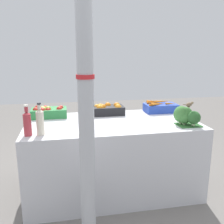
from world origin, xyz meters
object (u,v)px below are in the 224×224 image
at_px(sparrow_bird, 189,104).
at_px(apple_crate, 48,112).
at_px(juice_bottle_cloudy, 40,121).
at_px(orange_crate, 107,109).
at_px(broccoli_pile, 186,116).
at_px(juice_bottle_ruby, 27,123).
at_px(support_pole, 86,94).
at_px(carrot_crate, 160,107).

bearing_deg(sparrow_bird, apple_crate, 137.67).
bearing_deg(sparrow_bird, juice_bottle_cloudy, 161.73).
bearing_deg(orange_crate, juice_bottle_cloudy, -138.54).
bearing_deg(broccoli_pile, juice_bottle_ruby, -178.53).
bearing_deg(broccoli_pile, juice_bottle_cloudy, -178.42).
distance_m(support_pole, juice_bottle_ruby, 0.71).
distance_m(carrot_crate, juice_bottle_cloudy, 1.48).
distance_m(orange_crate, carrot_crate, 0.65).
bearing_deg(carrot_crate, juice_bottle_cloudy, -155.41).
height_order(juice_bottle_cloudy, sparrow_bird, juice_bottle_cloudy).
distance_m(apple_crate, juice_bottle_ruby, 0.62).
bearing_deg(support_pole, juice_bottle_cloudy, 129.70).
relative_size(broccoli_pile, juice_bottle_ruby, 0.90).
distance_m(juice_bottle_ruby, juice_bottle_cloudy, 0.11).
distance_m(support_pole, apple_crate, 1.15).
distance_m(apple_crate, orange_crate, 0.66).
height_order(support_pole, orange_crate, support_pole).
distance_m(carrot_crate, juice_bottle_ruby, 1.57).
relative_size(orange_crate, carrot_crate, 1.00).
bearing_deg(juice_bottle_cloudy, carrot_crate, 24.59).
bearing_deg(broccoli_pile, sparrow_bird, -68.26).
distance_m(support_pole, carrot_crate, 1.48).
bearing_deg(orange_crate, apple_crate, -179.81).
relative_size(apple_crate, orange_crate, 1.00).
bearing_deg(juice_bottle_cloudy, support_pole, -50.30).
bearing_deg(juice_bottle_cloudy, apple_crate, 87.56).
xyz_separation_m(juice_bottle_cloudy, sparrow_bird, (1.39, 0.01, 0.09)).
xyz_separation_m(apple_crate, sparrow_bird, (1.36, -0.60, 0.15)).
xyz_separation_m(apple_crate, orange_crate, (0.66, 0.00, -0.00)).
relative_size(support_pole, apple_crate, 6.28).
relative_size(carrot_crate, juice_bottle_ruby, 1.41).
relative_size(carrot_crate, sparrow_bird, 2.87).
relative_size(juice_bottle_ruby, sparrow_bird, 2.04).
distance_m(apple_crate, juice_bottle_cloudy, 0.61).
height_order(carrot_crate, juice_bottle_ruby, juice_bottle_ruby).
height_order(juice_bottle_ruby, sparrow_bird, juice_bottle_ruby).
distance_m(juice_bottle_ruby, sparrow_bird, 1.50).
bearing_deg(orange_crate, sparrow_bird, -40.85).
height_order(apple_crate, juice_bottle_cloudy, juice_bottle_cloudy).
xyz_separation_m(support_pole, broccoli_pile, (1.01, 0.47, -0.33)).
bearing_deg(broccoli_pile, support_pole, -154.89).
height_order(support_pole, sparrow_bird, support_pole).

